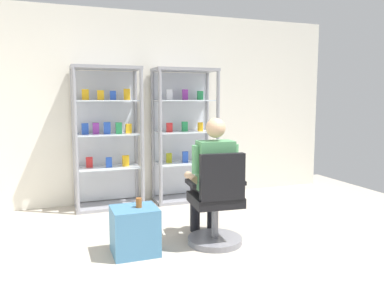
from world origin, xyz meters
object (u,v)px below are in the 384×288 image
(display_cabinet_left, at_px, (107,137))
(display_cabinet_right, at_px, (184,134))
(seated_shopkeeper, at_px, (212,173))
(office_chair, at_px, (217,207))
(tea_glass, at_px, (139,203))
(storage_crate, at_px, (135,231))

(display_cabinet_left, relative_size, display_cabinet_right, 1.00)
(display_cabinet_right, xyz_separation_m, seated_shopkeeper, (-0.26, -1.66, -0.25))
(seated_shopkeeper, bearing_deg, display_cabinet_left, 116.84)
(office_chair, xyz_separation_m, tea_glass, (-0.78, 0.06, 0.10))
(display_cabinet_left, height_order, storage_crate, display_cabinet_left)
(seated_shopkeeper, bearing_deg, tea_glass, -172.88)
(office_chair, bearing_deg, tea_glass, 175.34)
(display_cabinet_left, height_order, seated_shopkeeper, display_cabinet_left)
(office_chair, relative_size, seated_shopkeeper, 0.74)
(display_cabinet_left, distance_m, display_cabinet_right, 1.10)
(display_cabinet_right, xyz_separation_m, tea_glass, (-1.05, -1.76, -0.46))
(display_cabinet_left, xyz_separation_m, storage_crate, (0.00, -1.75, -0.74))
(display_cabinet_left, relative_size, storage_crate, 4.20)
(storage_crate, bearing_deg, tea_glass, -9.40)
(display_cabinet_right, height_order, storage_crate, display_cabinet_right)
(display_cabinet_right, xyz_separation_m, office_chair, (-0.27, -1.83, -0.57))
(tea_glass, bearing_deg, seated_shopkeeper, 7.12)
(seated_shopkeeper, height_order, tea_glass, seated_shopkeeper)
(office_chair, height_order, storage_crate, office_chair)
(office_chair, distance_m, storage_crate, 0.84)
(display_cabinet_right, relative_size, office_chair, 1.98)
(display_cabinet_left, xyz_separation_m, tea_glass, (0.05, -1.76, -0.47))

